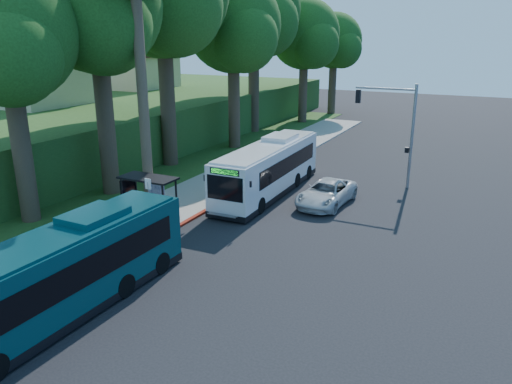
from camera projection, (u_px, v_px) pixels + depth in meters
The scene contains 17 objects.
ground at pixel (286, 223), 27.73m from camera, with size 140.00×140.00×0.00m, color black.
sidewalk at pixel (177, 203), 30.80m from camera, with size 4.50×70.00×0.12m, color gray.
red_curb at pixel (169, 231), 26.41m from camera, with size 0.25×30.00×0.13m, color maroon.
grass_verge at pixel (153, 174), 37.50m from camera, with size 8.00×70.00×0.06m, color #234719.
bus_shelter at pixel (147, 189), 27.82m from camera, with size 3.20×1.51×2.55m.
stop_sign_pole at pixel (149, 199), 25.12m from camera, with size 0.35×0.06×3.17m.
traffic_signal_pole at pixel (398, 122), 33.35m from camera, with size 4.10×0.30×7.00m.
hillside_backdrop at pixel (108, 112), 51.03m from camera, with size 24.00×60.00×8.80m.
tree_0 at pixel (97, 14), 29.60m from camera, with size 8.40×8.00×15.70m.
tree_2 at pixel (234, 29), 43.28m from camera, with size 8.82×8.40×15.12m.
tree_3 at pixel (255, 15), 50.50m from camera, with size 10.08×9.60×17.28m.
tree_4 at pixel (305, 38), 56.97m from camera, with size 8.40×8.00×14.14m.
tree_5 at pixel (335, 44), 63.63m from camera, with size 7.35×7.00×12.86m.
tree_6 at pixel (7, 41), 25.14m from camera, with size 7.56×7.20×13.74m.
white_bus at pixel (269, 167), 32.57m from camera, with size 2.78×11.95×3.55m.
teal_bus at pixel (62, 272), 18.26m from camera, with size 2.66×11.70×3.48m.
pickup at pixel (326, 193), 30.60m from camera, with size 2.44×5.29×1.47m, color beige.
Camera 1 is at (10.01, -23.98, 9.99)m, focal length 35.00 mm.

